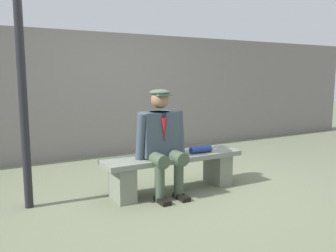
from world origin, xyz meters
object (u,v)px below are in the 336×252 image
object	(u,v)px
bench	(174,167)
rolled_magazine	(201,150)
seated_man	(162,139)
lamp_post	(20,45)

from	to	relation	value
bench	rolled_magazine	bearing A→B (deg)	169.17
bench	seated_man	xyz separation A→B (m)	(0.19, 0.06, 0.37)
seated_man	rolled_magazine	distance (m)	0.56
seated_man	rolled_magazine	world-z (taller)	seated_man
bench	lamp_post	size ratio (longest dim) A/B	0.65
lamp_post	seated_man	bearing A→B (deg)	166.45
lamp_post	bench	bearing A→B (deg)	170.04
rolled_magazine	lamp_post	distance (m)	2.30
seated_man	rolled_magazine	xyz separation A→B (m)	(-0.53, 0.01, -0.18)
rolled_magazine	seated_man	bearing A→B (deg)	-0.80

